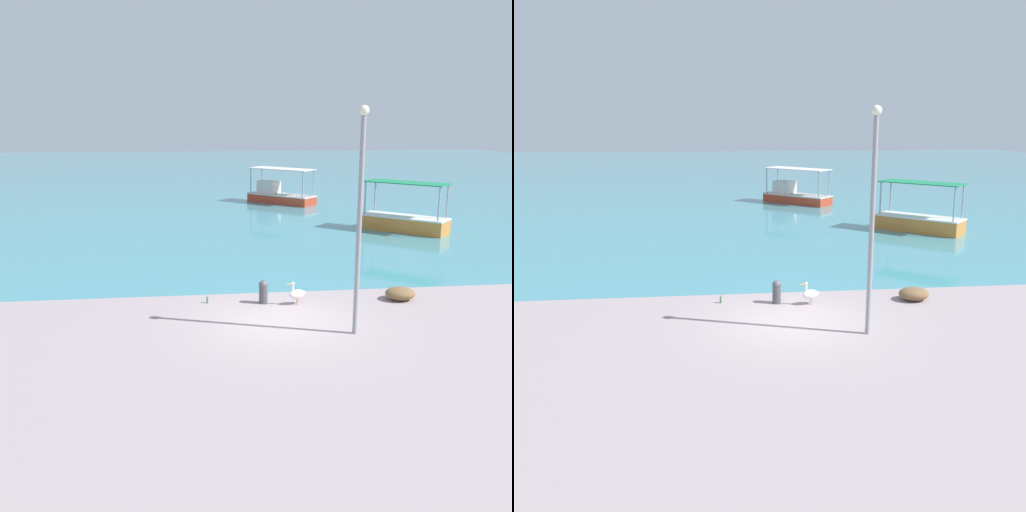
{
  "view_description": "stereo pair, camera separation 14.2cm",
  "coord_description": "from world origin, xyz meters",
  "views": [
    {
      "loc": [
        -2.66,
        -16.28,
        6.06
      ],
      "look_at": [
        -0.12,
        5.19,
        0.82
      ],
      "focal_mm": 40.0,
      "sensor_mm": 36.0,
      "label": 1
    },
    {
      "loc": [
        -2.52,
        -16.3,
        6.06
      ],
      "look_at": [
        -0.12,
        5.19,
        0.82
      ],
      "focal_mm": 40.0,
      "sensor_mm": 36.0,
      "label": 2
    }
  ],
  "objects": [
    {
      "name": "ground",
      "position": [
        0.0,
        0.0,
        0.0
      ],
      "size": [
        120.0,
        120.0,
        0.0
      ],
      "primitive_type": "plane",
      "color": "gray"
    },
    {
      "name": "lamp_post",
      "position": [
        2.0,
        -1.22,
        3.57
      ],
      "size": [
        0.28,
        0.28,
        6.4
      ],
      "color": "gray",
      "rests_on": "ground"
    },
    {
      "name": "mooring_bollard",
      "position": [
        -0.26,
        1.84,
        0.42
      ],
      "size": [
        0.31,
        0.31,
        0.79
      ],
      "color": "#47474C",
      "rests_on": "ground"
    },
    {
      "name": "fishing_boat_outer",
      "position": [
        3.92,
        24.85,
        0.62
      ],
      "size": [
        4.85,
        4.73,
        2.53
      ],
      "color": "#BF3E24",
      "rests_on": "harbor_water"
    },
    {
      "name": "fishing_boat_far_left",
      "position": [
        9.06,
        13.43,
        0.58
      ],
      "size": [
        4.51,
        4.36,
        2.7
      ],
      "color": "orange",
      "rests_on": "harbor_water"
    },
    {
      "name": "glass_bottle",
      "position": [
        -2.14,
        2.06,
        0.11
      ],
      "size": [
        0.07,
        0.07,
        0.27
      ],
      "color": "#3F7F4C",
      "rests_on": "ground"
    },
    {
      "name": "net_pile",
      "position": [
        4.44,
        1.66,
        0.22
      ],
      "size": [
        1.03,
        0.87,
        0.44
      ],
      "primitive_type": "ellipsoid",
      "color": "brown",
      "rests_on": "ground"
    },
    {
      "name": "pelican",
      "position": [
        0.82,
        1.57,
        0.38
      ],
      "size": [
        0.79,
        0.44,
        0.8
      ],
      "color": "#E0997A",
      "rests_on": "ground"
    },
    {
      "name": "harbor_water",
      "position": [
        0.0,
        48.0,
        0.0
      ],
      "size": [
        110.0,
        90.0,
        0.0
      ],
      "primitive_type": "cube",
      "color": "teal",
      "rests_on": "ground"
    }
  ]
}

